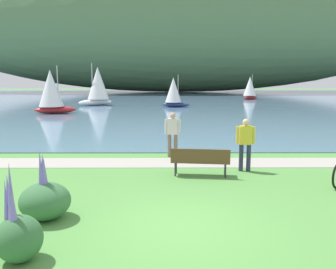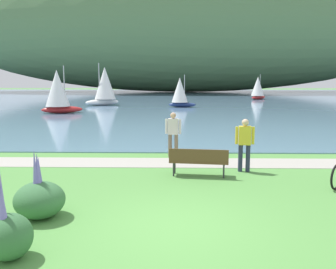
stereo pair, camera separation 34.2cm
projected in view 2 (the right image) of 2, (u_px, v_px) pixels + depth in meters
The scene contains 13 objects.
ground_plane at pixel (172, 226), 7.39m from camera, with size 200.00×200.00×0.00m, color #518E42.
bay_water at pixel (175, 98), 54.06m from camera, with size 180.00×80.00×0.04m, color #5B7F9E.
distant_hillside at pixel (185, 27), 75.68m from camera, with size 103.59×28.00×27.06m, color #567A4C.
shoreline_path at pixel (174, 163), 12.91m from camera, with size 60.00×1.50×0.01m, color #A39E93.
park_bench_near_camera at pixel (199, 160), 11.06m from camera, with size 1.84×0.69×0.88m.
person_at_shoreline at pixel (173, 132), 13.73m from camera, with size 0.61×0.27×1.71m.
person_on_the_grass at pixel (245, 142), 11.58m from camera, with size 0.61×0.25×1.71m.
echium_bush_beside_closest at pixel (9, 233), 5.99m from camera, with size 0.77×0.77×1.69m.
echium_bush_mid_cluster at pixel (40, 199), 7.80m from camera, with size 1.08×1.08×1.55m.
sailboat_nearest_to_shore at pixel (258, 88), 50.18m from camera, with size 2.80×2.71×3.46m.
sailboat_mid_bay at pixel (105, 86), 39.47m from camera, with size 3.79×3.36×4.54m.
sailboat_toward_hillside at pixel (180, 92), 36.98m from camera, with size 2.87×1.82×3.30m.
sailboat_far_off at pixel (58, 91), 30.46m from camera, with size 3.52×2.54×3.98m.
Camera 2 is at (0.06, -7.01, 3.00)m, focal length 38.75 mm.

